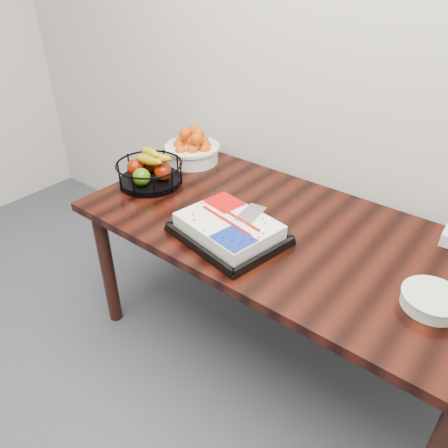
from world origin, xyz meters
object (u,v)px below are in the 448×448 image
Objects in this scene: cake_tray at (229,229)px; plate_stack at (432,300)px; table at (284,244)px; tangerine_bowl at (192,147)px; fruit_basket at (150,171)px.

cake_tray is 2.40× the size of plate_stack.
cake_tray is at bearing -125.82° from table.
tangerine_bowl is 0.91× the size of fruit_basket.
cake_tray is 1.63× the size of tangerine_bowl.
table is 0.77m from fruit_basket.
table is 3.65× the size of cake_tray.
table is 5.95× the size of tangerine_bowl.
table is 5.44× the size of fruit_basket.
fruit_basket is at bearing 167.99° from cake_tray.
plate_stack is at bearing -14.25° from tangerine_bowl.
fruit_basket is at bearing 178.98° from plate_stack.
fruit_basket is at bearing -87.80° from tangerine_bowl.
tangerine_bowl is 0.33m from fruit_basket.
table is at bearing 170.89° from plate_stack.
cake_tray is at bearing -36.67° from tangerine_bowl.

